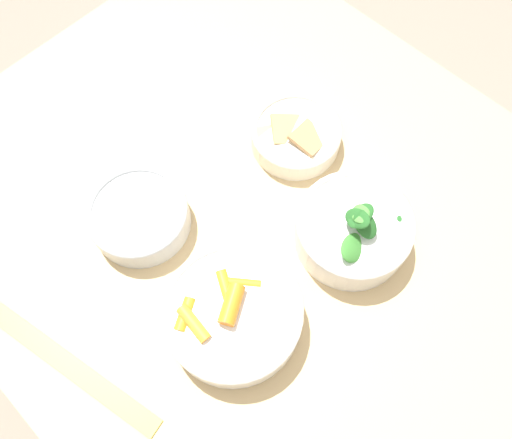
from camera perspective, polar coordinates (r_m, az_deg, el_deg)
ground_plane at (r=1.51m, az=1.63°, el=-12.38°), size 10.00×10.00×0.00m
dining_table at (r=0.89m, az=2.70°, el=-4.20°), size 1.17×0.89×0.76m
bowl_carrots at (r=0.71m, az=-2.70°, el=-10.70°), size 0.20×0.20×0.08m
bowl_greens at (r=0.76m, az=11.04°, el=-1.15°), size 0.17×0.17×0.11m
bowl_beans_hotdog at (r=0.79m, az=-13.17°, el=0.34°), size 0.15×0.15×0.05m
bowl_cookies at (r=0.84m, az=4.52°, el=9.54°), size 0.15×0.15×0.05m
ruler at (r=0.78m, az=-20.93°, el=-15.05°), size 0.32×0.09×0.00m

